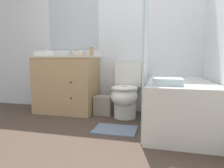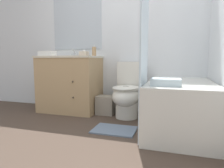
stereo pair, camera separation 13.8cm
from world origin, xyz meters
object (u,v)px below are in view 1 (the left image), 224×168
(soap_dispenser, at_px, (91,51))
(bath_towel_folded, at_px, (168,82))
(sink_faucet, at_px, (71,54))
(vanity_cabinet, at_px, (67,84))
(toilet, at_px, (126,93))
(wastebasket, at_px, (104,105))
(hand_towel_folded, at_px, (43,53))
(bath_mat, at_px, (115,130))
(bathtub, at_px, (179,105))
(tissue_box, at_px, (81,54))

(soap_dispenser, bearing_deg, bath_towel_folded, -38.58)
(sink_faucet, bearing_deg, soap_dispenser, -15.42)
(vanity_cabinet, xyz_separation_m, soap_dispenser, (0.39, 0.08, 0.52))
(toilet, relative_size, wastebasket, 2.86)
(sink_faucet, bearing_deg, hand_towel_folded, -134.27)
(soap_dispenser, xyz_separation_m, bath_mat, (0.56, -0.75, -0.96))
(sink_faucet, relative_size, bath_mat, 0.28)
(sink_faucet, height_order, hand_towel_folded, sink_faucet)
(bath_towel_folded, bearing_deg, bath_mat, 164.90)
(vanity_cabinet, distance_m, sink_faucet, 0.51)
(sink_faucet, xyz_separation_m, soap_dispenser, (0.39, -0.11, 0.04))
(bath_towel_folded, bearing_deg, bathtub, 71.11)
(tissue_box, distance_m, bath_mat, 1.46)
(bathtub, bearing_deg, hand_towel_folded, 172.74)
(hand_towel_folded, distance_m, bath_mat, 1.66)
(bathtub, relative_size, bath_mat, 2.71)
(vanity_cabinet, height_order, toilet, vanity_cabinet)
(sink_faucet, distance_m, bath_mat, 1.58)
(bath_mat, bearing_deg, bathtub, 21.25)
(vanity_cabinet, relative_size, toilet, 1.18)
(toilet, xyz_separation_m, tissue_box, (-0.79, 0.23, 0.58))
(bathtub, bearing_deg, vanity_cabinet, 166.88)
(toilet, xyz_separation_m, bathtub, (0.72, -0.32, -0.07))
(sink_faucet, height_order, bath_mat, sink_faucet)
(tissue_box, xyz_separation_m, soap_dispenser, (0.21, -0.08, 0.04))
(bath_mat, bearing_deg, tissue_box, 132.93)
(vanity_cabinet, xyz_separation_m, bathtub, (1.69, -0.39, -0.16))
(vanity_cabinet, distance_m, bath_towel_folded, 1.75)
(vanity_cabinet, bearing_deg, soap_dispenser, 10.94)
(toilet, height_order, bath_towel_folded, toilet)
(bathtub, relative_size, tissue_box, 10.79)
(sink_faucet, height_order, toilet, sink_faucet)
(toilet, xyz_separation_m, hand_towel_folded, (-1.28, -0.06, 0.57))
(wastebasket, relative_size, soap_dispenser, 1.65)
(tissue_box, bearing_deg, wastebasket, -21.56)
(vanity_cabinet, bearing_deg, bath_mat, -35.34)
(wastebasket, relative_size, bath_mat, 0.56)
(hand_towel_folded, bearing_deg, soap_dispenser, 16.81)
(hand_towel_folded, distance_m, bath_towel_folded, 2.00)
(bathtub, distance_m, wastebasket, 1.14)
(tissue_box, relative_size, bath_towel_folded, 0.44)
(sink_faucet, bearing_deg, wastebasket, -18.30)
(hand_towel_folded, bearing_deg, tissue_box, 30.22)
(hand_towel_folded, bearing_deg, sink_faucet, 45.73)
(sink_faucet, distance_m, wastebasket, 1.02)
(wastebasket, bearing_deg, sink_faucet, 161.70)
(bath_mat, bearing_deg, vanity_cabinet, 144.66)
(wastebasket, bearing_deg, bath_towel_folded, -41.57)
(tissue_box, bearing_deg, bath_mat, -47.07)
(bathtub, xyz_separation_m, bath_towel_folded, (-0.15, -0.44, 0.32))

